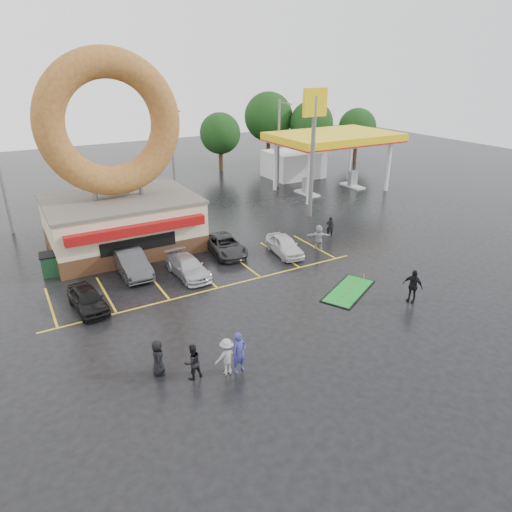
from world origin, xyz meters
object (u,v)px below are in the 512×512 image
streetlight_mid (173,154)px  streetlight_right (279,142)px  donut_shop (118,186)px  car_white (285,245)px  person_blue (239,352)px  dumpster (57,264)px  car_silver (188,267)px  car_dgrey (131,262)px  car_black (88,299)px  gas_station (315,150)px  car_grey (225,245)px  shell_sign (314,130)px  putting_green (349,291)px  person_cameraman (413,286)px  streetlight_left (0,174)px

streetlight_mid → streetlight_right: (12.00, 1.00, 0.00)m
donut_shop → car_white: size_ratio=3.48×
person_blue → dumpster: person_blue is taller
car_silver → car_dgrey: bearing=142.1°
car_black → person_blue: person_blue is taller
car_black → car_silver: car_black is taller
streetlight_right → dumpster: size_ratio=5.00×
gas_station → car_grey: 21.77m
dumpster → car_dgrey: bearing=-25.3°
car_black → car_grey: 10.53m
dumpster → shell_sign: bearing=9.5°
car_black → putting_green: car_black is taller
streetlight_mid → car_dgrey: streetlight_mid is taller
car_grey → car_white: bearing=-25.4°
donut_shop → streetlight_mid: 10.59m
donut_shop → streetlight_mid: donut_shop is taller
car_silver → car_grey: (3.61, 2.08, 0.02)m
putting_green → car_silver: bearing=137.6°
gas_station → streetlight_mid: (-16.00, -0.02, 1.08)m
donut_shop → car_black: bearing=-116.7°
streetlight_right → person_cameraman: 26.66m
donut_shop → car_black: (-4.21, -8.38, -3.83)m
streetlight_right → donut_shop: bearing=-154.8°
streetlight_mid → putting_green: 22.41m
car_silver → putting_green: car_silver is taller
streetlight_left → person_cameraman: size_ratio=4.67×
person_cameraman → dumpster: 21.80m
gas_station → car_silver: 25.89m
streetlight_mid → person_blue: bearing=-104.6°
car_silver → person_blue: size_ratio=2.18×
gas_station → car_dgrey: 27.31m
shell_sign → person_cameraman: shell_sign is taller
car_white → putting_green: bearing=-81.2°
shell_sign → gas_station: bearing=51.9°
person_cameraman → car_silver: bearing=-153.2°
shell_sign → person_blue: shell_sign is taller
car_grey → person_cameraman: bearing=-56.9°
car_white → person_cameraman: (2.47, -9.34, 0.30)m
streetlight_left → dumpster: (2.03, -9.51, -4.13)m
car_dgrey → donut_shop: bearing=79.2°
streetlight_mid → car_white: bearing=-81.1°
car_black → putting_green: size_ratio=0.82×
streetlight_mid → person_cameraman: bearing=-78.8°
person_blue → car_grey: bearing=57.7°
streetlight_right → streetlight_left: bearing=-175.6°
donut_shop → gas_station: size_ratio=0.99×
gas_station → dumpster: 30.04m
shell_sign → person_blue: bearing=-133.7°
car_silver → dumpster: dumpster is taller
car_white → car_black: bearing=-167.4°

